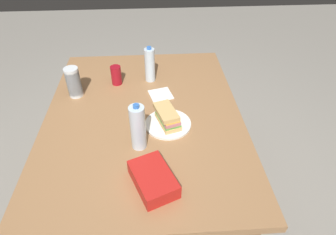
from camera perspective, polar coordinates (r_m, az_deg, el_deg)
ground_plane at (r=2.17m, az=-3.78°, el=-15.12°), size 8.00×8.00×0.00m
dining_table at (r=1.67m, az=-4.73°, el=-1.76°), size 1.44×1.09×0.76m
paper_plate at (r=1.54m, az=0.00°, el=-1.27°), size 0.25×0.25×0.01m
sandwich at (r=1.51m, az=-0.12°, el=0.15°), size 0.20×0.15×0.08m
soda_can_red at (r=1.87m, az=-10.23°, el=8.26°), size 0.07×0.07×0.12m
chip_bag at (r=1.25m, az=-2.97°, el=-12.10°), size 0.27×0.23×0.07m
water_bottle_tall at (r=1.86m, az=-3.63°, el=10.39°), size 0.07×0.07×0.23m
plastic_cup_stack at (r=1.80m, az=-18.21°, el=6.67°), size 0.08×0.08×0.18m
water_bottle_spare at (r=1.35m, az=-5.99°, el=-1.98°), size 0.07×0.07×0.25m
paper_napkin at (r=1.76m, az=-1.46°, el=4.56°), size 0.16×0.16×0.01m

